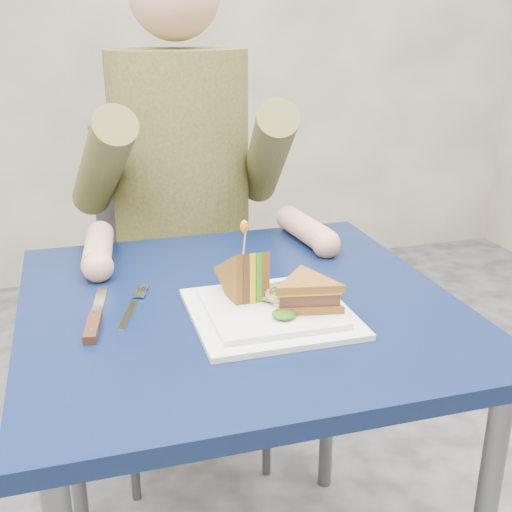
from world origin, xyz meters
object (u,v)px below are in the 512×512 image
object	(u,v)px
sandwich_upright	(245,278)
fork	(132,307)
diner	(181,142)
sandwich_flat	(307,293)
plate	(270,311)
chair	(180,269)
knife	(94,322)
table	(239,340)

from	to	relation	value
sandwich_upright	fork	xyz separation A→B (m)	(-0.19, 0.05, -0.05)
diner	fork	distance (m)	0.58
sandwich_flat	sandwich_upright	size ratio (longest dim) A/B	1.18
sandwich_flat	plate	bearing A→B (deg)	155.56
chair	sandwich_upright	world-z (taller)	chair
diner	sandwich_flat	distance (m)	0.66
diner	sandwich_upright	xyz separation A→B (m)	(0.00, -0.57, -0.13)
plate	sandwich_upright	size ratio (longest dim) A/B	2.02
chair	sandwich_upright	size ratio (longest dim) A/B	7.22
plate	diner	bearing A→B (deg)	93.12
sandwich_upright	fork	size ratio (longest dim) A/B	0.74
fork	knife	size ratio (longest dim) A/B	0.79
chair	knife	size ratio (longest dim) A/B	4.20
chair	fork	size ratio (longest dim) A/B	5.34
diner	knife	xyz separation A→B (m)	(-0.25, -0.57, -0.18)
table	chair	distance (m)	0.66
plate	sandwich_flat	xyz separation A→B (m)	(0.06, -0.02, 0.04)
diner	sandwich_flat	size ratio (longest dim) A/B	4.91
sandwich_flat	fork	world-z (taller)	sandwich_flat
table	knife	distance (m)	0.27
diner	knife	bearing A→B (deg)	-113.72
knife	fork	bearing A→B (deg)	35.64
chair	fork	distance (m)	0.69
chair	diner	bearing A→B (deg)	-90.00
table	sandwich_flat	distance (m)	0.18
table	knife	world-z (taller)	knife
table	knife	bearing A→B (deg)	-173.02
sandwich_upright	fork	world-z (taller)	sandwich_upright
sandwich_upright	table	bearing A→B (deg)	93.89
chair	fork	bearing A→B (deg)	-106.19
sandwich_upright	sandwich_flat	bearing A→B (deg)	-39.01
sandwich_flat	knife	size ratio (longest dim) A/B	0.69
chair	diner	size ratio (longest dim) A/B	1.25
fork	sandwich_upright	bearing A→B (deg)	-14.71
table	chair	world-z (taller)	chair
table	diner	distance (m)	0.60
table	fork	xyz separation A→B (m)	(-0.18, 0.02, 0.08)
table	sandwich_upright	size ratio (longest dim) A/B	5.82
diner	fork	bearing A→B (deg)	-109.42
sandwich_flat	chair	bearing A→B (deg)	96.70
table	plate	bearing A→B (deg)	-66.47
chair	sandwich_flat	world-z (taller)	chair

